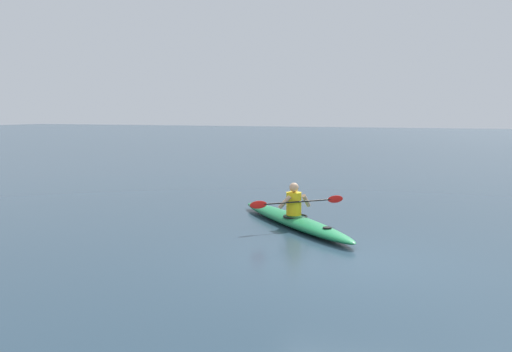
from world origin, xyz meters
The scene contains 3 objects.
ground_plane centered at (0.00, 0.00, 0.00)m, with size 160.00×160.00×0.00m, color #233847.
kayak centered at (1.68, -2.53, 0.13)m, with size 3.97×3.93×0.26m.
kayaker centered at (1.63, -2.48, 0.56)m, with size 1.65×1.67×0.73m.
Camera 1 is at (-2.10, 9.29, 2.57)m, focal length 39.31 mm.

